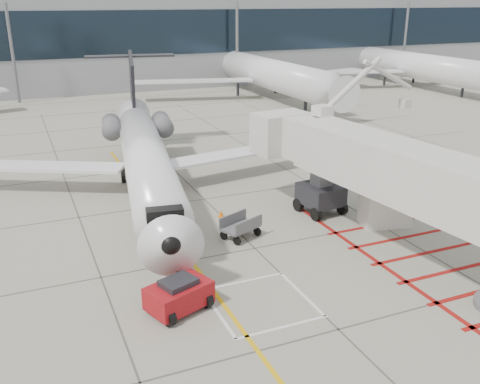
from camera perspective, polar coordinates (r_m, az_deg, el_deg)
name	(u,v)px	position (r m, az deg, el deg)	size (l,w,h in m)	color
ground_plane	(291,283)	(25.19, 5.43, -9.67)	(260.00, 260.00, 0.00)	gray
regional_jet	(148,145)	(33.03, -9.83, 5.00)	(24.61, 31.03, 8.13)	white
jet_bridge	(397,181)	(27.91, 16.43, 1.11)	(8.98, 18.95, 7.58)	silver
pushback_tug	(179,294)	(22.90, -6.54, -10.76)	(2.62, 1.64, 1.53)	#9F0F15
baggage_cart	(241,227)	(29.31, 0.08, -3.70)	(2.08, 1.32, 1.32)	#545559
ground_power_unit	(385,207)	(31.93, 15.24, -1.60)	(2.71, 1.58, 2.15)	silver
cone_nose	(195,231)	(29.83, -4.79, -4.13)	(0.40, 0.40, 0.56)	#FC560D
cone_side	(221,213)	(32.20, -2.04, -2.29)	(0.34, 0.34, 0.47)	orange
terminal_building	(142,34)	(91.67, -10.40, 16.22)	(180.00, 28.00, 14.00)	gray
terminal_glass_band	(165,33)	(78.02, -7.98, 16.49)	(180.00, 0.10, 6.00)	black
bg_aircraft_c	(264,53)	(72.50, 2.52, 14.61)	(34.38, 38.20, 11.46)	silver
bg_aircraft_d	(411,48)	(85.68, 17.73, 14.42)	(33.26, 36.96, 11.09)	silver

